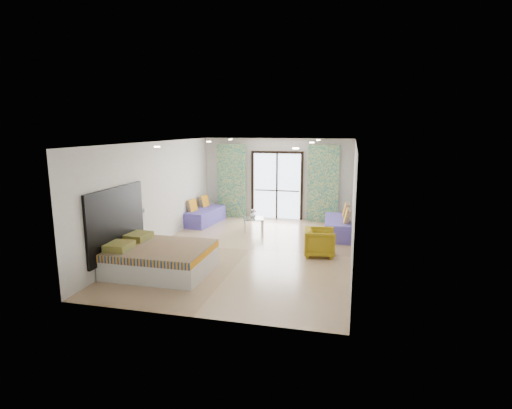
% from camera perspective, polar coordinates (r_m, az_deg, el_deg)
% --- Properties ---
extents(floor, '(5.00, 7.50, 0.01)m').
position_cam_1_polar(floor, '(10.17, -0.92, -6.50)').
color(floor, '#9F805F').
rests_on(floor, ground).
extents(ceiling, '(5.00, 7.50, 0.01)m').
position_cam_1_polar(ceiling, '(9.71, -0.97, 8.88)').
color(ceiling, silver).
rests_on(ceiling, ground).
extents(wall_back, '(5.00, 0.01, 2.70)m').
position_cam_1_polar(wall_back, '(13.47, 3.04, 3.69)').
color(wall_back, silver).
rests_on(wall_back, ground).
extents(wall_front, '(5.00, 0.01, 2.70)m').
position_cam_1_polar(wall_front, '(6.37, -9.39, -4.68)').
color(wall_front, silver).
rests_on(wall_front, ground).
extents(wall_left, '(0.01, 7.50, 2.70)m').
position_cam_1_polar(wall_left, '(10.74, -13.98, 1.52)').
color(wall_left, silver).
rests_on(wall_left, ground).
extents(wall_right, '(0.01, 7.50, 2.70)m').
position_cam_1_polar(wall_right, '(9.55, 13.75, 0.38)').
color(wall_right, silver).
rests_on(wall_right, ground).
extents(balcony_door, '(1.76, 0.08, 2.28)m').
position_cam_1_polar(balcony_door, '(13.46, 3.01, 3.29)').
color(balcony_door, black).
rests_on(balcony_door, floor).
extents(balcony_rail, '(1.52, 0.03, 0.04)m').
position_cam_1_polar(balcony_rail, '(13.51, 3.00, 2.00)').
color(balcony_rail, '#595451').
rests_on(balcony_rail, balcony_door).
extents(curtain_left, '(1.00, 0.10, 2.50)m').
position_cam_1_polar(curtain_left, '(13.68, -3.52, 3.37)').
color(curtain_left, white).
rests_on(curtain_left, floor).
extents(curtain_right, '(1.00, 0.10, 2.50)m').
position_cam_1_polar(curtain_right, '(13.12, 9.57, 2.92)').
color(curtain_right, white).
rests_on(curtain_right, floor).
extents(downlight_a, '(0.12, 0.12, 0.02)m').
position_cam_1_polar(downlight_a, '(8.33, -13.95, 8.01)').
color(downlight_a, '#FFE0B2').
rests_on(downlight_a, ceiling).
extents(downlight_b, '(0.12, 0.12, 0.02)m').
position_cam_1_polar(downlight_b, '(7.48, 5.68, 7.98)').
color(downlight_b, '#FFE0B2').
rests_on(downlight_b, ceiling).
extents(downlight_c, '(0.12, 0.12, 0.02)m').
position_cam_1_polar(downlight_c, '(11.08, -6.77, 8.91)').
color(downlight_c, '#FFE0B2').
rests_on(downlight_c, ceiling).
extents(downlight_d, '(0.12, 0.12, 0.02)m').
position_cam_1_polar(downlight_d, '(10.45, 7.97, 8.76)').
color(downlight_d, '#FFE0B2').
rests_on(downlight_d, ceiling).
extents(downlight_e, '(0.12, 0.12, 0.02)m').
position_cam_1_polar(downlight_e, '(12.98, -3.69, 9.25)').
color(downlight_e, '#FFE0B2').
rests_on(downlight_e, ceiling).
extents(downlight_f, '(0.12, 0.12, 0.02)m').
position_cam_1_polar(downlight_f, '(12.44, 8.89, 9.07)').
color(downlight_f, '#FFE0B2').
rests_on(downlight_f, ceiling).
extents(headboard, '(0.06, 2.10, 1.50)m').
position_cam_1_polar(headboard, '(9.12, -19.27, -2.34)').
color(headboard, black).
rests_on(headboard, floor).
extents(switch_plate, '(0.02, 0.10, 0.10)m').
position_cam_1_polar(switch_plate, '(10.18, -15.55, -0.79)').
color(switch_plate, silver).
rests_on(switch_plate, wall_left).
extents(bed, '(2.05, 1.67, 0.71)m').
position_cam_1_polar(bed, '(8.84, -13.54, -7.51)').
color(bed, silver).
rests_on(bed, floor).
extents(daybed_left, '(0.88, 1.79, 0.85)m').
position_cam_1_polar(daybed_left, '(12.95, -7.36, -1.56)').
color(daybed_left, '#5248AD').
rests_on(daybed_left, floor).
extents(daybed_right, '(0.80, 1.84, 0.89)m').
position_cam_1_polar(daybed_right, '(11.61, 11.61, -3.10)').
color(daybed_right, '#5248AD').
rests_on(daybed_right, floor).
extents(coffee_table, '(0.75, 0.75, 0.69)m').
position_cam_1_polar(coffee_table, '(11.89, -0.36, -2.16)').
color(coffee_table, silver).
rests_on(coffee_table, floor).
extents(vase, '(0.20, 0.20, 0.18)m').
position_cam_1_polar(vase, '(11.90, -0.46, -1.49)').
color(vase, white).
rests_on(vase, coffee_table).
extents(armchair, '(0.73, 0.77, 0.73)m').
position_cam_1_polar(armchair, '(9.77, 9.10, -5.16)').
color(armchair, '#9F8314').
rests_on(armchair, floor).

